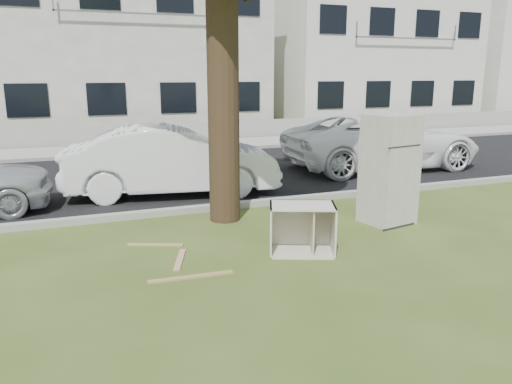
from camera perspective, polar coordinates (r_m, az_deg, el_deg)
name	(u,v)px	position (r m, az deg, el deg)	size (l,w,h in m)	color
ground	(287,249)	(7.52, 3.54, -6.49)	(120.00, 120.00, 0.00)	#374C1B
road	(191,174)	(13.03, -7.46, 2.02)	(120.00, 7.00, 0.01)	black
kerb_near	(235,208)	(9.70, -2.46, -1.88)	(120.00, 0.18, 0.12)	gray
kerb_far	(165,154)	(16.45, -10.40, 4.28)	(120.00, 0.18, 0.12)	gray
sidewalk	(157,148)	(17.86, -11.29, 4.97)	(120.00, 2.80, 0.01)	gray
low_wall	(149,133)	(19.38, -12.16, 6.61)	(120.00, 0.15, 0.70)	gray
townhouse_center	(127,46)	(24.13, -14.50, 15.82)	(11.22, 8.16, 7.44)	silver
townhouse_right	(356,56)	(28.23, 11.40, 14.96)	(10.20, 8.16, 6.84)	silver
fridge	(389,170)	(8.89, 14.98, 2.48)	(0.78, 0.72, 1.88)	silver
cabinet	(302,229)	(7.27, 5.27, -4.22)	(0.93, 0.58, 0.73)	white
plank_a	(191,277)	(6.55, -7.43, -9.60)	(1.10, 0.09, 0.02)	#9C824B
plank_b	(155,245)	(7.80, -11.42, -5.93)	(0.85, 0.08, 0.02)	#A18A54
plank_c	(180,259)	(7.15, -8.70, -7.63)	(0.79, 0.09, 0.02)	tan
car_center	(172,161)	(10.83, -9.56, 3.57)	(1.56, 4.48, 1.48)	white
car_right	(382,141)	(14.08, 14.22, 5.64)	(2.48, 5.37, 1.49)	white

